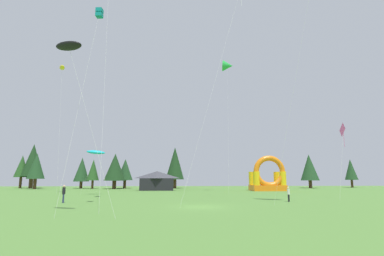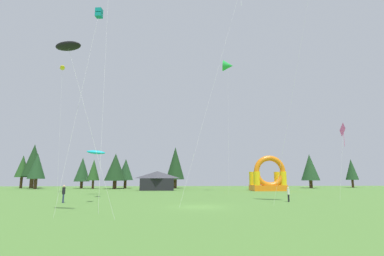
{
  "view_description": "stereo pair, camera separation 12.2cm",
  "coord_description": "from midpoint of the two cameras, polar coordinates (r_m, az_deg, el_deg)",
  "views": [
    {
      "loc": [
        -2.17,
        -26.33,
        2.6
      ],
      "look_at": [
        0.0,
        13.1,
        9.29
      ],
      "focal_mm": 27.11,
      "sensor_mm": 36.0,
      "label": 1
    },
    {
      "loc": [
        -2.05,
        -26.33,
        2.6
      ],
      "look_at": [
        0.0,
        13.1,
        9.29
      ],
      "focal_mm": 27.11,
      "sensor_mm": 36.0,
      "label": 2
    }
  ],
  "objects": [
    {
      "name": "tree_row_6",
      "position": [
        71.24,
        -12.88,
        -7.99
      ],
      "size": [
        3.63,
        3.63,
        6.85
      ],
      "color": "#4C331E",
      "rests_on": "ground_plane"
    },
    {
      "name": "kite_yellow_parafoil",
      "position": [
        53.7,
        -24.08,
        10.72
      ],
      "size": [
        3.1,
        4.85,
        20.97
      ],
      "color": "yellow",
      "rests_on": "ground_plane"
    },
    {
      "name": "tree_row_3",
      "position": [
        73.15,
        -20.71,
        -7.66
      ],
      "size": [
        3.56,
        3.56,
        7.12
      ],
      "color": "#4C331E",
      "rests_on": "ground_plane"
    },
    {
      "name": "tree_row_1",
      "position": [
        80.2,
        -28.67,
        -5.61
      ],
      "size": [
        4.9,
        4.9,
        10.51
      ],
      "color": "#4C331E",
      "rests_on": "ground_plane"
    },
    {
      "name": "tree_row_7",
      "position": [
        69.48,
        -3.25,
        -6.95
      ],
      "size": [
        4.31,
        4.31,
        9.66
      ],
      "color": "#4C331E",
      "rests_on": "ground_plane"
    },
    {
      "name": "kite_black_parafoil",
      "position": [
        24.24,
        -23.06,
        14.58
      ],
      "size": [
        5.55,
        2.52,
        12.67
      ],
      "color": "black",
      "rests_on": "ground_plane"
    },
    {
      "name": "kite_teal_box",
      "position": [
        30.05,
        -17.74,
        20.59
      ],
      "size": [
        0.92,
        5.6,
        18.01
      ],
      "color": "#0C7F7A",
      "rests_on": "ground_plane"
    },
    {
      "name": "ground_plane",
      "position": [
        26.54,
        1.66,
        -15.23
      ],
      "size": [
        120.0,
        120.0,
        0.0
      ],
      "primitive_type": "plane",
      "color": "#548438"
    },
    {
      "name": "tree_row_8",
      "position": [
        75.85,
        22.21,
        -7.2
      ],
      "size": [
        4.27,
        4.27,
        8.02
      ],
      "color": "#4C331E",
      "rests_on": "ground_plane"
    },
    {
      "name": "tree_row_2",
      "position": [
        73.7,
        -28.15,
        -6.64
      ],
      "size": [
        3.74,
        3.74,
        7.85
      ],
      "color": "#4C331E",
      "rests_on": "ground_plane"
    },
    {
      "name": "kite_green_delta",
      "position": [
        54.85,
        7.14,
        12.05
      ],
      "size": [
        2.41,
        5.86,
        23.87
      ],
      "color": "green",
      "rests_on": "ground_plane"
    },
    {
      "name": "tree_row_9",
      "position": [
        84.39,
        28.91,
        -7.18
      ],
      "size": [
        3.05,
        3.05,
        7.08
      ],
      "color": "#4C331E",
      "rests_on": "ground_plane"
    },
    {
      "name": "person_far_side",
      "position": [
        33.1,
        -23.83,
        -11.48
      ],
      "size": [
        0.42,
        0.42,
        1.78
      ],
      "rotation": [
        0.0,
        0.0,
        2.13
      ],
      "color": "navy",
      "rests_on": "ground_plane"
    },
    {
      "name": "inflatable_blue_arch",
      "position": [
        58.33,
        14.88,
        -9.64
      ],
      "size": [
        6.33,
        4.5,
        6.67
      ],
      "color": "orange",
      "rests_on": "ground_plane"
    },
    {
      "name": "tree_row_5",
      "position": [
        68.39,
        -14.78,
        -7.45
      ],
      "size": [
        4.69,
        4.69,
        7.89
      ],
      "color": "#4C331E",
      "rests_on": "ground_plane"
    },
    {
      "name": "kite_pink_diamond",
      "position": [
        40.64,
        27.82,
        -0.47
      ],
      "size": [
        2.37,
        2.1,
        8.95
      ],
      "color": "#EA599E",
      "rests_on": "ground_plane"
    },
    {
      "name": "person_midfield",
      "position": [
        33.15,
        18.52,
        -12.01
      ],
      "size": [
        0.38,
        0.38,
        1.57
      ],
      "rotation": [
        0.0,
        0.0,
        0.71
      ],
      "color": "black",
      "rests_on": "ground_plane"
    },
    {
      "name": "kite_cyan_parafoil",
      "position": [
        45.56,
        -18.29,
        -4.55
      ],
      "size": [
        3.25,
        1.33,
        6.69
      ],
      "color": "#19B7CC",
      "rests_on": "ground_plane"
    },
    {
      "name": "festival_tent",
      "position": [
        58.87,
        -6.77,
        -10.26
      ],
      "size": [
        6.52,
        3.59,
        3.75
      ],
      "color": "black",
      "rests_on": "ground_plane"
    },
    {
      "name": "tree_row_0",
      "position": [
        80.93,
        -30.31,
        -6.54
      ],
      "size": [
        3.25,
        3.25,
        7.79
      ],
      "color": "#4C331E",
      "rests_on": "ground_plane"
    },
    {
      "name": "tree_row_4",
      "position": [
        70.02,
        -18.73,
        -7.84
      ],
      "size": [
        2.71,
        2.71,
        6.54
      ],
      "color": "#4C331E",
      "rests_on": "ground_plane"
    }
  ]
}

